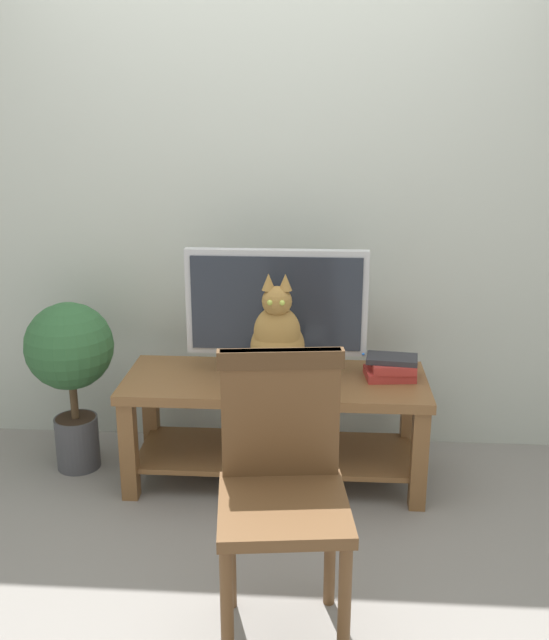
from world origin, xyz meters
The scene contains 9 objects.
ground_plane centered at (0.00, 0.00, 0.00)m, with size 12.00×12.00×0.00m, color gray.
back_wall centered at (0.00, 0.99, 1.40)m, with size 7.00×0.12×2.80m, color #B7BCB2.
tv_stand centered at (0.06, 0.50, 0.35)m, with size 1.36×0.52×0.50m.
tv centered at (0.06, 0.57, 0.81)m, with size 0.81×0.20×0.57m.
media_box centered at (0.08, 0.39, 0.54)m, with size 0.36×0.28×0.06m.
cat centered at (0.08, 0.38, 0.73)m, with size 0.23×0.33×0.45m.
wooden_chair centered at (0.15, -0.47, 0.56)m, with size 0.45×0.45×0.94m.
book_stack centered at (0.58, 0.53, 0.55)m, with size 0.24×0.18×0.10m.
potted_plant centered at (-0.89, 0.55, 0.55)m, with size 0.41×0.41×0.82m.
Camera 1 is at (0.26, -2.52, 1.70)m, focal length 40.55 mm.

